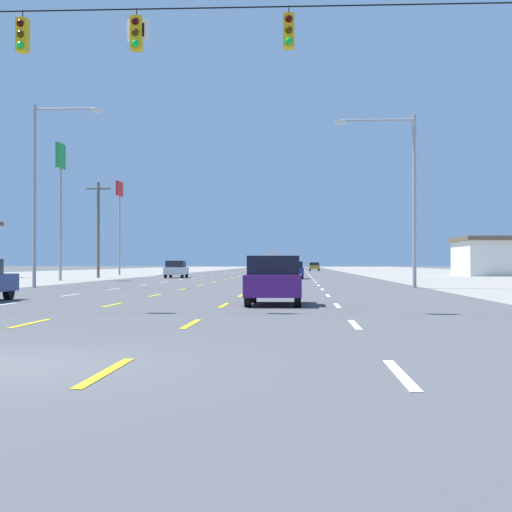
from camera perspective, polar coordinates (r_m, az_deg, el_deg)
ground_plane at (r=75.99m, az=0.00°, el=-1.51°), size 572.00×572.00×0.00m
lot_apron_left at (r=81.16m, az=-17.73°, el=-1.42°), size 28.00×440.00×0.01m
lane_markings at (r=114.45m, az=1.03°, el=-1.18°), size 10.64×227.60×0.01m
signal_span_wire at (r=21.98m, az=-7.73°, el=9.79°), size 27.69×0.53×9.12m
hatchback_inner_right_nearest at (r=24.82m, az=1.32°, el=-1.75°), size 1.72×3.90×1.54m
sedan_inner_right_mid at (r=66.39m, az=2.68°, el=-1.01°), size 1.80×4.50×1.46m
hatchback_far_left_midfar at (r=71.32m, az=-5.78°, el=-0.95°), size 1.72×3.90×1.54m
sedan_inner_right_far at (r=134.97m, az=2.73°, el=-0.76°), size 1.80×4.50×1.46m
sedan_far_right_farther at (r=137.43m, az=4.23°, el=-0.76°), size 1.80×4.50×1.46m
box_truck_center_turn_farthest at (r=138.80m, az=1.33°, el=-0.31°), size 2.40×7.20×3.23m
pole_sign_left_row_1 at (r=61.51m, az=-13.92°, el=5.42°), size 0.24×1.82×10.33m
pole_sign_left_row_2 at (r=89.16m, az=-9.82°, el=3.83°), size 0.24×2.66×10.39m
streetlight_left_row_0 at (r=44.24m, az=-15.27°, el=5.13°), size 3.69×0.26×9.88m
streetlight_right_row_0 at (r=42.36m, az=10.75°, el=4.92°), size 4.22×0.26×9.11m
utility_pole_left_row_1 at (r=73.17m, az=-11.31°, el=2.01°), size 2.20×0.26×8.68m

